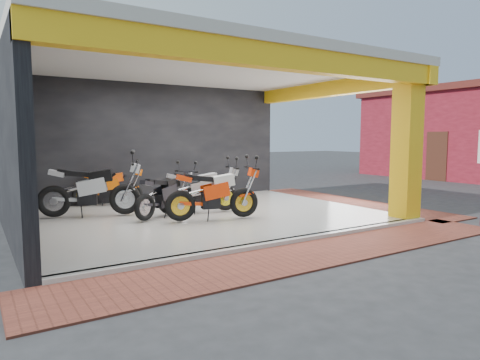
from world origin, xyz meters
name	(u,v)px	position (x,y,z in m)	size (l,w,h in m)	color
ground	(252,234)	(0.00, 0.00, 0.00)	(80.00, 80.00, 0.00)	#2D2D30
showroom_floor	(206,216)	(0.00, 2.00, 0.05)	(8.00, 6.00, 0.10)	silver
showroom_ceiling	(204,65)	(0.00, 2.00, 3.60)	(8.40, 6.40, 0.20)	beige
back_wall	(157,144)	(0.00, 5.10, 1.75)	(8.20, 0.20, 3.50)	black
left_wall	(8,147)	(-4.10, 2.00, 1.75)	(0.20, 6.20, 3.50)	black
corner_column	(407,146)	(3.75, -0.75, 1.75)	(0.50, 0.50, 3.50)	yellow
header_beam_front	(284,58)	(0.00, -1.00, 3.30)	(8.40, 0.30, 0.40)	yellow
header_beam_right	(330,89)	(4.00, 2.00, 3.30)	(0.30, 6.40, 0.40)	yellow
floor_kerb	(283,242)	(0.00, -1.02, 0.05)	(8.00, 0.20, 0.10)	silver
paver_front	(312,254)	(0.00, -1.80, 0.01)	(9.00, 1.40, 0.03)	brown
paver_right	(348,202)	(4.80, 2.00, 0.01)	(1.40, 7.00, 0.03)	brown
moto_hero	(244,188)	(0.51, 1.10, 0.79)	(2.25, 0.83, 1.38)	#FD3B0A
moto_row_a	(226,185)	(0.61, 2.09, 0.76)	(2.14, 0.79, 1.31)	#95979C
moto_row_b	(183,188)	(-0.38, 2.46, 0.71)	(1.98, 0.73, 1.21)	black
moto_row_c	(132,183)	(-1.02, 4.35, 0.69)	(1.95, 0.72, 1.19)	#E55E09
moto_row_d	(125,184)	(-1.67, 2.87, 0.84)	(2.42, 0.90, 1.48)	#B4B7BC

